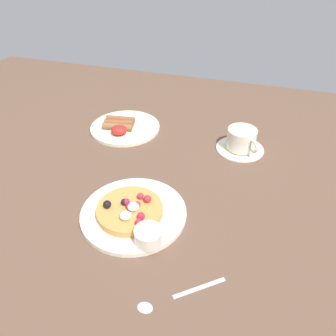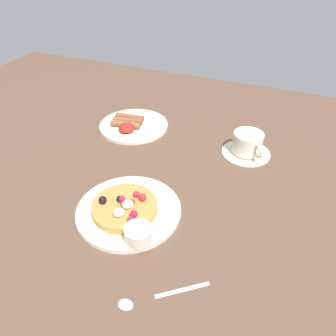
{
  "view_description": "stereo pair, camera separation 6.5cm",
  "coord_description": "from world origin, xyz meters",
  "px_view_note": "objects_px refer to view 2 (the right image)",
  "views": [
    {
      "loc": [
        0.24,
        -0.62,
        0.53
      ],
      "look_at": [
        0.04,
        0.01,
        0.04
      ],
      "focal_mm": 34.36,
      "sensor_mm": 36.0,
      "label": 1
    },
    {
      "loc": [
        0.3,
        -0.6,
        0.53
      ],
      "look_at": [
        0.04,
        0.01,
        0.04
      ],
      "focal_mm": 34.36,
      "sensor_mm": 36.0,
      "label": 2
    }
  ],
  "objects_px": {
    "pancake_plate": "(129,210)",
    "syrup_ramekin": "(138,234)",
    "teaspoon": "(149,298)",
    "coffee_saucer": "(246,152)",
    "coffee_cup": "(248,142)",
    "breakfast_plate": "(134,126)"
  },
  "relations": [
    {
      "from": "coffee_cup",
      "to": "syrup_ramekin",
      "type": "bearing_deg",
      "value": -107.99
    },
    {
      "from": "syrup_ramekin",
      "to": "coffee_cup",
      "type": "bearing_deg",
      "value": 72.01
    },
    {
      "from": "syrup_ramekin",
      "to": "breakfast_plate",
      "type": "height_order",
      "value": "syrup_ramekin"
    },
    {
      "from": "pancake_plate",
      "to": "coffee_cup",
      "type": "distance_m",
      "value": 0.41
    },
    {
      "from": "pancake_plate",
      "to": "syrup_ramekin",
      "type": "distance_m",
      "value": 0.1
    },
    {
      "from": "syrup_ramekin",
      "to": "coffee_saucer",
      "type": "height_order",
      "value": "syrup_ramekin"
    },
    {
      "from": "pancake_plate",
      "to": "teaspoon",
      "type": "relative_size",
      "value": 1.73
    },
    {
      "from": "syrup_ramekin",
      "to": "coffee_cup",
      "type": "relative_size",
      "value": 0.59
    },
    {
      "from": "pancake_plate",
      "to": "syrup_ramekin",
      "type": "xyz_separation_m",
      "value": [
        0.06,
        -0.07,
        0.02
      ]
    },
    {
      "from": "coffee_saucer",
      "to": "coffee_cup",
      "type": "height_order",
      "value": "coffee_cup"
    },
    {
      "from": "pancake_plate",
      "to": "teaspoon",
      "type": "xyz_separation_m",
      "value": [
        0.14,
        -0.18,
        -0.0
      ]
    },
    {
      "from": "teaspoon",
      "to": "pancake_plate",
      "type": "bearing_deg",
      "value": 127.59
    },
    {
      "from": "coffee_cup",
      "to": "teaspoon",
      "type": "distance_m",
      "value": 0.54
    },
    {
      "from": "pancake_plate",
      "to": "teaspoon",
      "type": "height_order",
      "value": "pancake_plate"
    },
    {
      "from": "breakfast_plate",
      "to": "coffee_saucer",
      "type": "relative_size",
      "value": 1.61
    },
    {
      "from": "coffee_saucer",
      "to": "coffee_cup",
      "type": "xyz_separation_m",
      "value": [
        0.0,
        -0.0,
        0.03
      ]
    },
    {
      "from": "pancake_plate",
      "to": "breakfast_plate",
      "type": "distance_m",
      "value": 0.4
    },
    {
      "from": "coffee_cup",
      "to": "teaspoon",
      "type": "height_order",
      "value": "coffee_cup"
    },
    {
      "from": "syrup_ramekin",
      "to": "teaspoon",
      "type": "relative_size",
      "value": 0.42
    },
    {
      "from": "syrup_ramekin",
      "to": "coffee_saucer",
      "type": "bearing_deg",
      "value": 72.18
    },
    {
      "from": "breakfast_plate",
      "to": "coffee_saucer",
      "type": "xyz_separation_m",
      "value": [
        0.38,
        -0.01,
        -0.0
      ]
    },
    {
      "from": "pancake_plate",
      "to": "breakfast_plate",
      "type": "xyz_separation_m",
      "value": [
        -0.18,
        0.36,
        -0.0
      ]
    }
  ]
}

